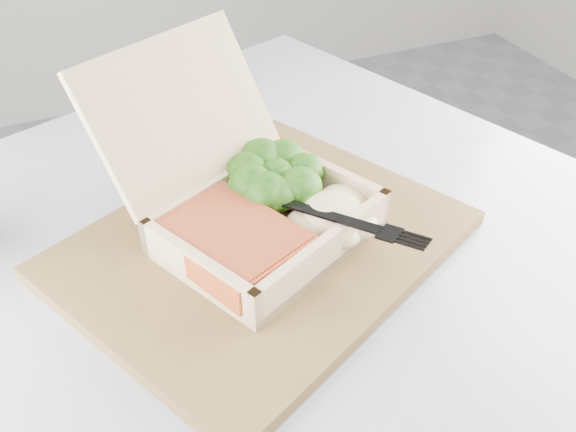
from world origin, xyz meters
name	(u,v)px	position (x,y,z in m)	size (l,w,h in m)	color
cafe_table	(267,366)	(0.16, 0.21, 0.54)	(1.03, 1.03, 0.73)	black
serving_tray	(262,245)	(0.15, 0.21, 0.74)	(0.38, 0.31, 0.02)	brown
takeout_container	(239,189)	(0.14, 0.25, 0.79)	(0.29, 0.31, 0.17)	tan
salmon_fillet	(230,242)	(0.11, 0.20, 0.77)	(0.10, 0.14, 0.03)	#D36129
broccoli_pile	(277,181)	(0.19, 0.26, 0.78)	(0.11, 0.11, 0.04)	#3B7419
mashed_potatoes	(333,214)	(0.22, 0.19, 0.78)	(0.11, 0.09, 0.04)	beige
plastic_fork	(309,207)	(0.20, 0.19, 0.79)	(0.11, 0.15, 0.02)	black
receipt	(156,164)	(0.09, 0.42, 0.73)	(0.07, 0.13, 0.00)	white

